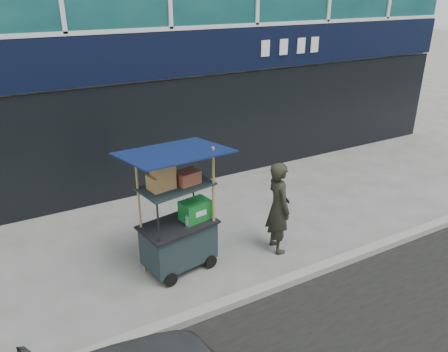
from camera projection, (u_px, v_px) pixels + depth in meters
ground at (279, 278)px, 6.79m from camera, size 80.00×80.00×0.00m
curb at (287, 281)px, 6.60m from camera, size 80.00×0.18×0.12m
vendor_cart at (179, 228)px, 6.77m from camera, size 1.68×1.31×2.06m
vendor_man at (278, 207)px, 7.22m from camera, size 0.47×0.64×1.60m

